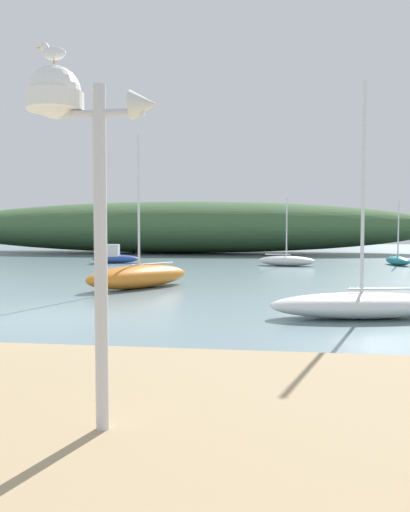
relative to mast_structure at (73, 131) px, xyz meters
name	(u,v)px	position (x,y,z in m)	size (l,w,h in m)	color
ground_plane	(52,316)	(-3.32, 6.68, -2.92)	(120.00, 120.00, 0.00)	gray
distant_hill	(175,227)	(-6.66, 38.88, -0.69)	(45.01, 10.59, 4.46)	#3D6038
mast_structure	(73,131)	(0.00, 0.00, 0.00)	(1.20, 0.51, 3.31)	silver
seagull_on_radar	(53,52)	(-0.17, 0.00, 0.71)	(0.28, 0.11, 0.21)	orange
sailboat_far_left	(139,276)	(-2.79, 12.53, -2.51)	(3.53, 4.37, 5.33)	orange
sailboat_by_sandbar	(361,304)	(3.84, 7.45, -2.60)	(4.43, 2.08, 5.39)	white
motorboat_inner_mooring	(114,256)	(-7.70, 24.89, -2.52)	(2.92, 1.29, 1.14)	#2D4C9E
sailboat_centre_water	(286,261)	(2.60, 23.88, -2.62)	(3.39, 1.80, 3.82)	white
sailboat_west_reach	(398,260)	(8.92, 25.28, -2.64)	(1.27, 2.87, 3.65)	teal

